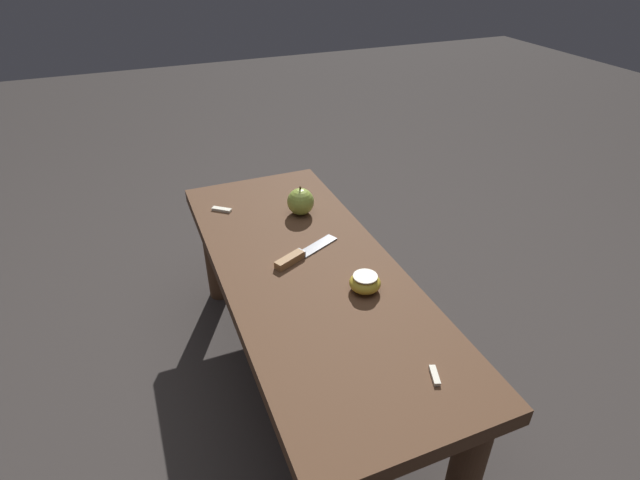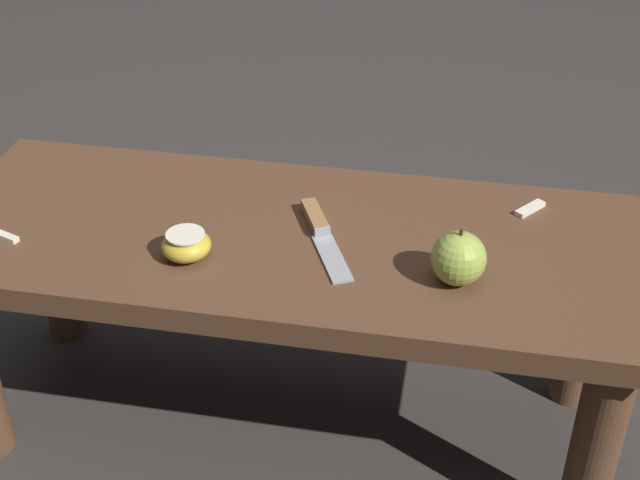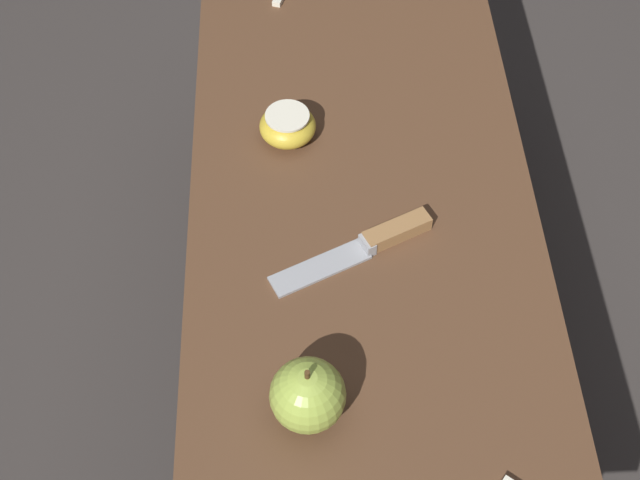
# 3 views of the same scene
# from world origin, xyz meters

# --- Properties ---
(ground_plane) EXTENTS (8.00, 8.00, 0.00)m
(ground_plane) POSITION_xyz_m (0.00, 0.00, 0.00)
(ground_plane) COLOR #383330
(wooden_bench) EXTENTS (1.12, 0.44, 0.40)m
(wooden_bench) POSITION_xyz_m (0.00, 0.00, 0.33)
(wooden_bench) COLOR brown
(wooden_bench) RESTS_ON ground_plane
(knife) EXTENTS (0.12, 0.20, 0.02)m
(knife) POSITION_xyz_m (-0.05, -0.01, 0.41)
(knife) COLOR #9EA0A5
(knife) RESTS_ON wooden_bench
(apple_whole) EXTENTS (0.08, 0.08, 0.09)m
(apple_whole) POSITION_xyz_m (-0.27, 0.08, 0.45)
(apple_whole) COLOR #9EB747
(apple_whole) RESTS_ON wooden_bench
(apple_cut) EXTENTS (0.07, 0.07, 0.04)m
(apple_cut) POSITION_xyz_m (0.13, 0.09, 0.43)
(apple_cut) COLOR gold
(apple_cut) RESTS_ON wooden_bench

